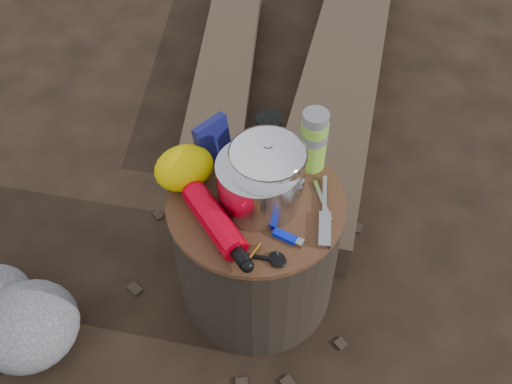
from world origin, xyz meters
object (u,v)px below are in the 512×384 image
fuel_bottle (215,221)px  travel_mug (269,133)px  log_main (340,82)px  stump (256,248)px  camping_pot (267,171)px  thermos (313,141)px

fuel_bottle → travel_mug: bearing=33.4°
log_main → travel_mug: 0.95m
stump → log_main: (0.82, 0.65, -0.14)m
log_main → stump: bearing=-97.1°
camping_pot → thermos: (0.17, 0.03, -0.00)m
camping_pot → fuel_bottle: 0.19m
thermos → travel_mug: thermos is taller
log_main → camping_pot: (-0.79, -0.65, 0.47)m
fuel_bottle → thermos: (0.34, 0.06, 0.06)m
stump → camping_pot: camping_pot is taller
fuel_bottle → camping_pot: bearing=8.8°
stump → thermos: thermos is taller
camping_pot → fuel_bottle: bearing=-171.1°
stump → fuel_bottle: size_ratio=1.67×
thermos → travel_mug: (-0.07, 0.12, -0.04)m
travel_mug → fuel_bottle: bearing=-146.5°
thermos → log_main: bearing=44.8°
fuel_bottle → travel_mug: travel_mug is taller
camping_pot → thermos: 0.17m
stump → fuel_bottle: 0.30m
travel_mug → stump: bearing=-131.7°
stump → camping_pot: bearing=-4.7°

